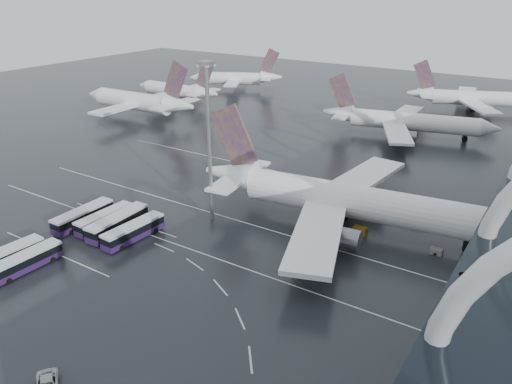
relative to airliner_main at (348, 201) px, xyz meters
The scene contains 24 objects.
ground 26.28m from the airliner_main, 124.83° to the right, with size 420.00×420.00×0.00m, color black.
lane_marking_near 27.91m from the airliner_main, 122.44° to the right, with size 120.00×0.25×0.01m, color silver.
lane_marking_mid 18.11m from the airliner_main, 148.20° to the right, with size 120.00×0.25×0.01m, color silver.
lane_marking_far 24.54m from the airliner_main, 127.86° to the left, with size 120.00×0.25×0.01m, color silver.
bus_bay_line_south 53.88m from the airliner_main, 136.19° to the right, with size 28.00×0.25×0.01m, color silver.
bus_bay_line_north 44.40m from the airliner_main, 151.38° to the right, with size 28.00×0.25×0.01m, color silver.
airliner_main is the anchor object (origin of this frame).
airliner_gate_b 67.17m from the airliner_main, 99.00° to the left, with size 51.72×45.78×18.08m.
airliner_gate_c 112.61m from the airliner_main, 89.62° to the left, with size 48.35×44.12×17.89m.
jet_remote_west 101.75m from the airliner_main, 157.53° to the left, with size 48.08×38.67×21.02m.
jet_remote_mid 117.64m from the airliner_main, 147.18° to the left, with size 39.77×31.96×17.43m.
jet_remote_far 136.00m from the airliner_main, 134.03° to the left, with size 38.34×31.36×17.70m.
bus_row_near_a 51.12m from the airliner_main, 148.13° to the right, with size 3.41×13.20×3.23m.
bus_row_near_b 46.63m from the airliner_main, 146.95° to the right, with size 3.12×12.50×3.07m.
bus_row_near_c 43.66m from the airliner_main, 144.42° to the right, with size 3.75×13.82×3.37m.
bus_row_near_d 40.27m from the airliner_main, 139.65° to the right, with size 3.51×12.96×3.16m.
bus_row_far_b 60.62m from the airliner_main, 133.29° to the right, with size 3.55×12.65×3.08m.
bus_row_far_c 57.29m from the airliner_main, 131.08° to the right, with size 3.14×12.32×3.02m.
floodlight_mast 29.90m from the airliner_main, 154.59° to the right, with size 2.36×2.36×30.82m.
gse_cart_belly_a 5.82m from the airliner_main, 17.48° to the right, with size 2.52×1.49×1.38m, color #B67018.
gse_cart_belly_b 14.65m from the airliner_main, 36.20° to the left, with size 1.89×1.12×1.03m, color slate.
gse_cart_belly_c 9.20m from the airliner_main, behind, with size 1.89×1.12×1.03m, color #B67018.
gse_cart_belly_d 17.96m from the airliner_main, ahead, with size 2.08×1.23×1.13m, color slate.
gse_cart_belly_e 10.36m from the airliner_main, 84.61° to the left, with size 2.30×1.36×1.26m, color #B67018.
Camera 1 is at (47.11, -60.30, 43.75)m, focal length 35.00 mm.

